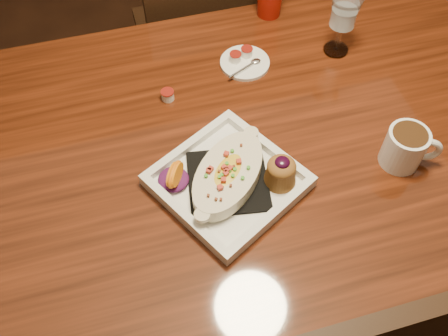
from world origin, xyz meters
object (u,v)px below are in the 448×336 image
object	(u,v)px
table	(269,156)
coffee_mug	(406,147)
chair_far	(206,38)
goblet	(344,15)
saucer	(244,62)
plate	(232,177)

from	to	relation	value
table	coffee_mug	world-z (taller)	coffee_mug
chair_far	goblet	xyz separation A→B (m)	(0.25, -0.42, 0.35)
goblet	saucer	size ratio (longest dim) A/B	1.28
coffee_mug	plate	bearing A→B (deg)	-163.83
coffee_mug	goblet	distance (m)	0.37
plate	saucer	world-z (taller)	plate
saucer	chair_far	bearing A→B (deg)	90.35
coffee_mug	goblet	xyz separation A→B (m)	(0.01, 0.37, 0.06)
coffee_mug	chair_far	bearing A→B (deg)	129.27
coffee_mug	saucer	world-z (taller)	coffee_mug
plate	goblet	bearing A→B (deg)	12.62
saucer	table	bearing A→B (deg)	-90.62
goblet	saucer	world-z (taller)	goblet
table	coffee_mug	bearing A→B (deg)	-33.14
table	plate	bearing A→B (deg)	-137.83
chair_far	plate	xyz separation A→B (m)	(-0.13, -0.75, 0.27)
chair_far	saucer	size ratio (longest dim) A/B	7.42
table	plate	distance (m)	0.21
table	goblet	bearing A→B (deg)	40.44
table	saucer	world-z (taller)	saucer
plate	saucer	bearing A→B (deg)	40.60
plate	coffee_mug	size ratio (longest dim) A/B	2.99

